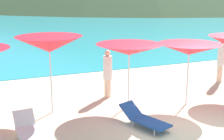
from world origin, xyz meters
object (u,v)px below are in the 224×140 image
Objects in this scene: umbrella_2 at (49,44)px; beachgoer_2 at (108,72)px; lounge_chair_1 at (144,118)px; beachgoer_1 at (221,58)px; lounge_chair_3 at (29,132)px; umbrella_4 at (189,49)px; umbrella_3 at (129,50)px.

umbrella_2 is 2.58m from beachgoer_2.
umbrella_2 reaches higher than beachgoer_2.
beachgoer_1 is (4.97, 2.79, 0.77)m from lounge_chair_1.
lounge_chair_3 is 8.45m from beachgoer_1.
umbrella_4 is at bearing -12.53° from umbrella_2.
lounge_chair_1 is 0.88× the size of beachgoer_1.
lounge_chair_3 is at bearing -171.60° from umbrella_4.
umbrella_4 reaches higher than lounge_chair_3.
beachgoer_1 is 4.98m from beachgoer_2.
umbrella_3 is at bearing -9.12° from umbrella_2.
umbrella_3 reaches higher than beachgoer_1.
umbrella_2 is 7.24m from beachgoer_1.
umbrella_2 reaches higher than lounge_chair_1.
umbrella_3 is 1.54m from beachgoer_2.
umbrella_2 is 1.41× the size of beachgoer_2.
umbrella_4 is 2.87m from lounge_chair_1.
beachgoer_1 is at bearing 31.48° from umbrella_4.
beachgoer_1 is at bearing 14.12° from umbrella_3.
beachgoer_2 is at bearing 34.80° from lounge_chair_3.
lounge_chair_1 is at bearing -43.07° from umbrella_2.
lounge_chair_3 is at bearing -29.90° from beachgoer_1.
lounge_chair_1 is at bearing -9.42° from lounge_chair_3.
umbrella_3 is 1.35× the size of lounge_chair_1.
umbrella_2 is at bearing 174.21° from beachgoer_2.
umbrella_2 is 1.09× the size of umbrella_4.
umbrella_4 reaches higher than lounge_chair_1.
beachgoer_2 is (-2.13, 1.71, -0.96)m from umbrella_4.
umbrella_3 is at bearing 59.89° from lounge_chair_1.
umbrella_4 is at bearing -16.84° from umbrella_3.
umbrella_4 is 1.18× the size of beachgoer_1.
beachgoer_1 is at bearing -24.91° from beachgoer_2.
umbrella_3 is 1.18× the size of beachgoer_1.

